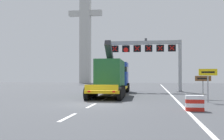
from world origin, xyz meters
The scene contains 9 objects.
ground centered at (0.00, 0.00, 0.00)m, with size 112.00×112.00×0.00m, color #424449.
lane_markings centered at (0.17, 11.52, 0.01)m, with size 0.20×37.64×0.01m.
edge_line_right centered at (6.20, 12.00, 0.01)m, with size 0.20×63.00×0.01m, color silver.
overhead_lane_gantry centered at (4.29, 15.45, 5.20)m, with size 9.86×0.90×6.79m.
heavy_haul_truck_yellow centered at (0.06, 9.98, 1.99)m, with size 3.37×14.12×5.30m.
exit_sign_yellow centered at (8.41, 2.48, 1.91)m, with size 1.35×0.15×2.54m.
tourist_info_sign_brown centered at (8.58, 5.37, 1.51)m, with size 1.34×0.15×2.01m.
crash_barrier_striped centered at (6.62, -2.67, 0.45)m, with size 1.02×0.53×0.90m.
bridge_pylon_distant centered at (-13.47, 50.35, 15.57)m, with size 9.00×2.00×30.37m.
Camera 1 is at (4.20, -18.31, 2.03)m, focal length 42.21 mm.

